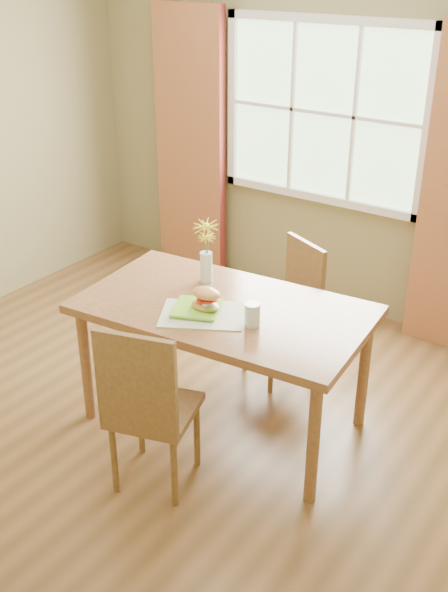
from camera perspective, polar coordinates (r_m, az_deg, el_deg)
name	(u,v)px	position (r m, az deg, el deg)	size (l,w,h in m)	color
room	(157,203)	(3.73, -5.53, 7.64)	(4.24, 3.84, 2.74)	brown
window	(324,113)	(5.20, 8.20, 14.72)	(1.62, 0.06, 1.32)	#AFDAA5
curtain_left	(190,147)	(5.82, -2.80, 12.18)	(0.65, 0.08, 2.20)	maroon
dining_table	(224,318)	(3.89, -0.02, -1.83)	(1.68, 1.05, 0.78)	#905B37
chair_near	(147,403)	(3.49, -6.37, -8.79)	(0.51, 0.51, 0.99)	brown
chair_far	(289,305)	(4.49, 5.41, -0.71)	(0.51, 0.51, 0.92)	brown
placemat	(203,314)	(3.75, -1.77, -1.52)	(0.45, 0.33, 0.01)	beige
plate	(197,309)	(3.79, -2.24, -1.11)	(0.25, 0.25, 0.01)	#82D435
croissant_sandwich	(206,299)	(3.74, -1.51, -0.27)	(0.18, 0.12, 0.13)	#CD8945
water_glass	(252,315)	(3.63, 2.34, -1.58)	(0.08, 0.08, 0.13)	silver
flower_vase	(206,246)	(4.04, -1.49, 4.12)	(0.15, 0.15, 0.38)	silver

